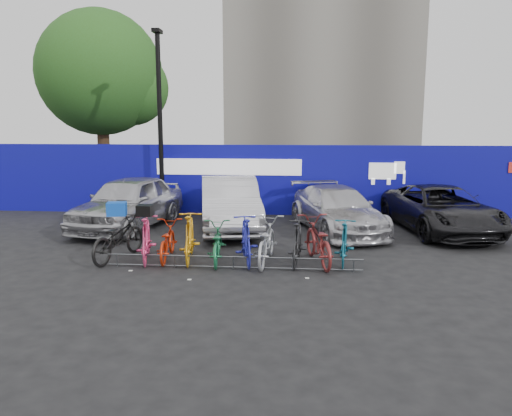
# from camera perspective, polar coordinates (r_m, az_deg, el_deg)

# --- Properties ---
(ground) EXTENTS (100.00, 100.00, 0.00)m
(ground) POSITION_cam_1_polar(r_m,az_deg,el_deg) (11.56, -2.23, -6.15)
(ground) COLOR black
(ground) RESTS_ON ground
(hoarding) EXTENTS (22.00, 0.18, 2.40)m
(hoarding) POSITION_cam_1_polar(r_m,az_deg,el_deg) (17.19, 0.22, 3.25)
(hoarding) COLOR #0D0A96
(hoarding) RESTS_ON ground
(tree) EXTENTS (5.40, 5.20, 7.80)m
(tree) POSITION_cam_1_polar(r_m,az_deg,el_deg) (22.68, -16.79, 14.23)
(tree) COLOR #382314
(tree) RESTS_ON ground
(lamppost) EXTENTS (0.25, 0.50, 6.11)m
(lamppost) POSITION_cam_1_polar(r_m,az_deg,el_deg) (17.05, -10.92, 9.98)
(lamppost) COLOR black
(lamppost) RESTS_ON ground
(bike_rack) EXTENTS (5.60, 0.03, 0.30)m
(bike_rack) POSITION_cam_1_polar(r_m,az_deg,el_deg) (10.94, -2.62, -6.20)
(bike_rack) COLOR #595B60
(bike_rack) RESTS_ON ground
(car_0) EXTENTS (2.68, 4.90, 1.58)m
(car_0) POSITION_cam_1_polar(r_m,az_deg,el_deg) (15.47, -14.39, 0.65)
(car_0) COLOR #B4B4B8
(car_0) RESTS_ON ground
(car_1) EXTENTS (2.49, 4.89, 1.54)m
(car_1) POSITION_cam_1_polar(r_m,az_deg,el_deg) (14.87, -3.03, 0.49)
(car_1) COLOR silver
(car_1) RESTS_ON ground
(car_2) EXTENTS (3.06, 4.82, 1.30)m
(car_2) POSITION_cam_1_polar(r_m,az_deg,el_deg) (14.75, 9.25, -0.17)
(car_2) COLOR #BCBBC1
(car_2) RESTS_ON ground
(car_3) EXTENTS (2.96, 5.11, 1.34)m
(car_3) POSITION_cam_1_polar(r_m,az_deg,el_deg) (15.45, 20.37, -0.13)
(car_3) COLOR black
(car_3) RESTS_ON ground
(bike_0) EXTENTS (1.15, 2.10, 1.05)m
(bike_0) POSITION_cam_1_polar(r_m,az_deg,el_deg) (12.05, -15.48, -3.27)
(bike_0) COLOR black
(bike_0) RESTS_ON ground
(bike_1) EXTENTS (0.88, 1.84, 1.06)m
(bike_1) POSITION_cam_1_polar(r_m,az_deg,el_deg) (11.75, -12.43, -3.44)
(bike_1) COLOR #E93974
(bike_1) RESTS_ON ground
(bike_2) EXTENTS (0.74, 1.75, 0.89)m
(bike_2) POSITION_cam_1_polar(r_m,az_deg,el_deg) (11.80, -10.14, -3.72)
(bike_2) COLOR red
(bike_2) RESTS_ON ground
(bike_3) EXTENTS (0.77, 1.91, 1.12)m
(bike_3) POSITION_cam_1_polar(r_m,az_deg,el_deg) (11.59, -7.60, -3.34)
(bike_3) COLOR orange
(bike_3) RESTS_ON ground
(bike_4) EXTENTS (0.80, 1.79, 0.91)m
(bike_4) POSITION_cam_1_polar(r_m,az_deg,el_deg) (11.41, -4.55, -4.03)
(bike_4) COLOR #1C6F40
(bike_4) RESTS_ON ground
(bike_5) EXTENTS (0.84, 1.86, 1.08)m
(bike_5) POSITION_cam_1_polar(r_m,az_deg,el_deg) (11.31, -1.14, -3.68)
(bike_5) COLOR #2326A7
(bike_5) RESTS_ON ground
(bike_6) EXTENTS (0.86, 2.00, 1.02)m
(bike_6) POSITION_cam_1_polar(r_m,az_deg,el_deg) (11.31, 1.14, -3.82)
(bike_6) COLOR #A2A5A9
(bike_6) RESTS_ON ground
(bike_7) EXTENTS (0.61, 1.68, 0.99)m
(bike_7) POSITION_cam_1_polar(r_m,az_deg,el_deg) (11.30, 4.77, -3.95)
(bike_7) COLOR black
(bike_7) RESTS_ON ground
(bike_8) EXTENTS (1.13, 2.11, 1.05)m
(bike_8) POSITION_cam_1_polar(r_m,az_deg,el_deg) (11.35, 7.07, -3.77)
(bike_8) COLOR maroon
(bike_8) RESTS_ON ground
(bike_9) EXTENTS (0.67, 1.70, 1.00)m
(bike_9) POSITION_cam_1_polar(r_m,az_deg,el_deg) (11.46, 10.06, -3.86)
(bike_9) COLOR #11556B
(bike_9) RESTS_ON ground
(cargo_crate) EXTENTS (0.49, 0.41, 0.31)m
(cargo_crate) POSITION_cam_1_polar(r_m,az_deg,el_deg) (11.92, -15.63, -0.10)
(cargo_crate) COLOR blue
(cargo_crate) RESTS_ON bike_0
(cargo_topcase) EXTENTS (0.35, 0.32, 0.25)m
(cargo_topcase) POSITION_cam_1_polar(r_m,az_deg,el_deg) (11.62, -12.55, -0.28)
(cargo_topcase) COLOR black
(cargo_topcase) RESTS_ON bike_1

